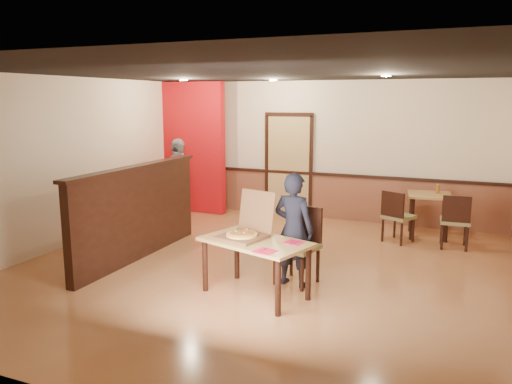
# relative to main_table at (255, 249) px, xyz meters

# --- Properties ---
(floor) EXTENTS (7.00, 7.00, 0.00)m
(floor) POSITION_rel_main_table_xyz_m (-0.26, 0.91, -0.61)
(floor) COLOR #B77547
(floor) RESTS_ON ground
(ceiling) EXTENTS (7.00, 7.00, 0.00)m
(ceiling) POSITION_rel_main_table_xyz_m (-0.26, 0.91, 2.19)
(ceiling) COLOR black
(ceiling) RESTS_ON wall_back
(wall_back) EXTENTS (7.00, 0.00, 7.00)m
(wall_back) POSITION_rel_main_table_xyz_m (-0.26, 4.41, 0.79)
(wall_back) COLOR beige
(wall_back) RESTS_ON floor
(wall_left) EXTENTS (0.00, 7.00, 7.00)m
(wall_left) POSITION_rel_main_table_xyz_m (-3.76, 0.91, 0.79)
(wall_left) COLOR beige
(wall_left) RESTS_ON floor
(wainscot_back) EXTENTS (7.00, 0.04, 0.90)m
(wainscot_back) POSITION_rel_main_table_xyz_m (-0.26, 4.38, -0.16)
(wainscot_back) COLOR brown
(wainscot_back) RESTS_ON floor
(chair_rail_back) EXTENTS (7.00, 0.06, 0.06)m
(chair_rail_back) POSITION_rel_main_table_xyz_m (-0.26, 4.36, 0.31)
(chair_rail_back) COLOR black
(chair_rail_back) RESTS_ON wall_back
(back_door) EXTENTS (0.90, 0.06, 2.10)m
(back_door) POSITION_rel_main_table_xyz_m (-1.06, 4.37, 0.44)
(back_door) COLOR tan
(back_door) RESTS_ON wall_back
(booth_partition) EXTENTS (0.20, 3.10, 1.44)m
(booth_partition) POSITION_rel_main_table_xyz_m (-2.26, 0.71, 0.13)
(booth_partition) COLOR black
(booth_partition) RESTS_ON floor
(red_accent_panel) EXTENTS (1.60, 0.20, 2.78)m
(red_accent_panel) POSITION_rel_main_table_xyz_m (-3.16, 3.91, 0.79)
(red_accent_panel) COLOR #B30C13
(red_accent_panel) RESTS_ON floor
(spot_a) EXTENTS (0.14, 0.14, 0.02)m
(spot_a) POSITION_rel_main_table_xyz_m (-2.56, 2.71, 2.17)
(spot_a) COLOR #F1E9A9
(spot_a) RESTS_ON ceiling
(spot_b) EXTENTS (0.14, 0.14, 0.02)m
(spot_b) POSITION_rel_main_table_xyz_m (-1.06, 3.41, 2.17)
(spot_b) COLOR #F1E9A9
(spot_b) RESTS_ON ceiling
(spot_c) EXTENTS (0.14, 0.14, 0.02)m
(spot_c) POSITION_rel_main_table_xyz_m (1.14, 2.41, 2.17)
(spot_c) COLOR #F1E9A9
(spot_c) RESTS_ON ceiling
(main_table) EXTENTS (1.51, 1.13, 0.72)m
(main_table) POSITION_rel_main_table_xyz_m (0.00, 0.00, 0.00)
(main_table) COLOR tan
(main_table) RESTS_ON floor
(diner_chair) EXTENTS (0.61, 0.61, 1.02)m
(diner_chair) POSITION_rel_main_table_xyz_m (0.36, 0.67, -0.05)
(diner_chair) COLOR olive
(diner_chair) RESTS_ON floor
(side_chair_left) EXTENTS (0.59, 0.59, 0.90)m
(side_chair_left) POSITION_rel_main_table_xyz_m (1.33, 3.09, -0.12)
(side_chair_left) COLOR olive
(side_chair_left) RESTS_ON floor
(side_chair_right) EXTENTS (0.48, 0.48, 0.91)m
(side_chair_right) POSITION_rel_main_table_xyz_m (2.26, 3.09, -0.11)
(side_chair_right) COLOR olive
(side_chair_right) RESTS_ON floor
(side_table) EXTENTS (0.81, 0.81, 0.78)m
(side_table) POSITION_rel_main_table_xyz_m (1.80, 3.70, -0.01)
(side_table) COLOR tan
(side_table) RESTS_ON floor
(diner) EXTENTS (0.60, 0.44, 1.51)m
(diner) POSITION_rel_main_table_xyz_m (0.32, 0.52, 0.15)
(diner) COLOR black
(diner) RESTS_ON floor
(passerby) EXTENTS (0.50, 1.01, 1.67)m
(passerby) POSITION_rel_main_table_xyz_m (-2.93, 3.01, 0.22)
(passerby) COLOR gray
(passerby) RESTS_ON floor
(pizza_box) EXTENTS (0.66, 0.73, 0.56)m
(pizza_box) POSITION_rel_main_table_xyz_m (-0.17, 0.06, 0.18)
(pizza_box) COLOR brown
(pizza_box) RESTS_ON main_table
(pizza) EXTENTS (0.42, 0.42, 0.03)m
(pizza) POSITION_rel_main_table_xyz_m (-0.19, 0.01, 0.16)
(pizza) COLOR #F8BE5A
(pizza) RESTS_ON pizza_box
(napkin_near) EXTENTS (0.28, 0.28, 0.01)m
(napkin_near) POSITION_rel_main_table_xyz_m (0.28, -0.38, 0.11)
(napkin_near) COLOR red
(napkin_near) RESTS_ON main_table
(napkin_far) EXTENTS (0.25, 0.25, 0.01)m
(napkin_far) POSITION_rel_main_table_xyz_m (0.47, 0.08, 0.11)
(napkin_far) COLOR red
(napkin_far) RESTS_ON main_table
(condiment) EXTENTS (0.06, 0.06, 0.16)m
(condiment) POSITION_rel_main_table_xyz_m (1.93, 3.80, 0.25)
(condiment) COLOR brown
(condiment) RESTS_ON side_table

